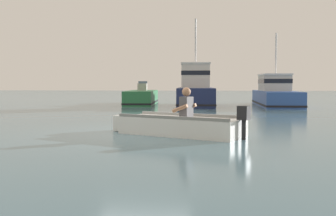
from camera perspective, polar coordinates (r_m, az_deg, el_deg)
name	(u,v)px	position (r m, az deg, el deg)	size (l,w,h in m)	color
ground_plane	(142,133)	(10.49, -3.74, -3.56)	(120.00, 120.00, 0.00)	slate
rowboat_with_person	(179,125)	(10.12, 1.51, -2.39)	(3.52, 2.35, 1.19)	white
moored_boat_green	(142,98)	(24.71, -3.73, 1.45)	(1.92, 5.61, 1.42)	#287042
moored_boat_navy	(195,90)	(23.06, 3.89, 2.55)	(2.26, 5.23, 4.93)	#19234C
moored_boat_blue	(275,94)	(24.08, 14.90, 1.96)	(2.04, 6.75, 4.15)	#2D519E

